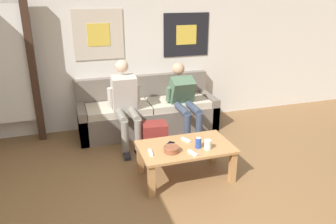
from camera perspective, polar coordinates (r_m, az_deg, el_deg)
name	(u,v)px	position (r m, az deg, el deg)	size (l,w,h in m)	color
wall_back	(124,47)	(5.20, -7.69, 11.21)	(10.00, 0.07, 2.55)	silver
couch	(148,113)	(5.17, -3.56, -0.14)	(2.14, 0.72, 0.82)	#70665B
coffee_table	(185,151)	(3.83, 3.06, -6.84)	(1.08, 0.63, 0.41)	#B27F4C
person_seated_adult	(126,102)	(4.60, -7.39, 1.79)	(0.47, 0.79, 1.19)	gray
person_seated_teen	(184,99)	(4.86, 2.81, 2.35)	(0.47, 0.94, 1.07)	#384256
backpack	(155,139)	(4.45, -2.27, -4.71)	(0.35, 0.33, 0.43)	maroon
ceramic_bowl	(171,149)	(3.64, 0.60, -6.47)	(0.18, 0.18, 0.07)	brown
pillar_candle	(208,145)	(3.73, 6.94, -5.64)	(0.08, 0.08, 0.12)	silver
drink_can_blue	(198,143)	(3.74, 5.28, -5.37)	(0.07, 0.07, 0.12)	#28479E
game_controller_near_left	(150,153)	(3.63, -3.07, -7.07)	(0.05, 0.15, 0.03)	white
game_controller_near_right	(186,140)	(3.92, 3.14, -4.87)	(0.08, 0.15, 0.03)	white
game_controller_far_center	(193,153)	(3.62, 4.29, -7.12)	(0.07, 0.15, 0.03)	white
cell_phone	(170,144)	(3.82, 0.33, -5.62)	(0.14, 0.15, 0.01)	black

